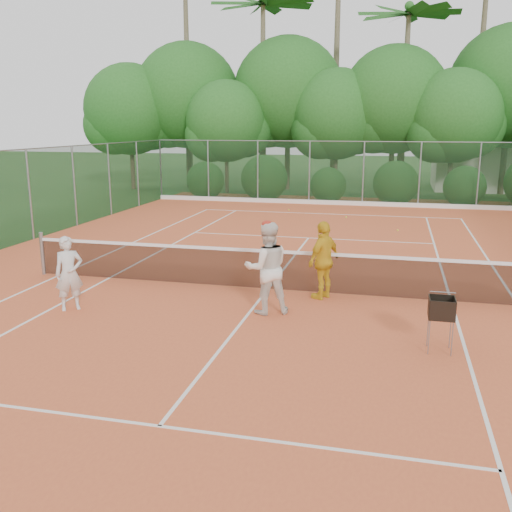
{
  "coord_description": "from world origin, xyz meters",
  "views": [
    {
      "loc": [
        2.78,
        -12.56,
        3.81
      ],
      "look_at": [
        0.01,
        -1.2,
        1.1
      ],
      "focal_mm": 40.0,
      "sensor_mm": 36.0,
      "label": 1
    }
  ],
  "objects": [
    {
      "name": "stray_ball_b",
      "position": [
        0.88,
        11.01,
        0.05
      ],
      "size": [
        0.07,
        0.07,
        0.07
      ],
      "primitive_type": "sphere",
      "color": "#CAEE37",
      "rests_on": "clay_court"
    },
    {
      "name": "fence_back",
      "position": [
        0.0,
        15.0,
        1.52
      ],
      "size": [
        18.07,
        0.07,
        3.0
      ],
      "color": "#19381E",
      "rests_on": "clay_court"
    },
    {
      "name": "player_yellow",
      "position": [
        1.34,
        -0.35,
        0.89
      ],
      "size": [
        0.86,
        1.1,
        1.74
      ],
      "primitive_type": "imported",
      "rotation": [
        0.0,
        0.0,
        -2.07
      ],
      "color": "gold",
      "rests_on": "clay_court"
    },
    {
      "name": "tennis_net",
      "position": [
        0.0,
        0.0,
        0.53
      ],
      "size": [
        11.97,
        0.1,
        1.1
      ],
      "color": "gray",
      "rests_on": "clay_court"
    },
    {
      "name": "stray_ball_c",
      "position": [
        2.96,
        8.44,
        0.05
      ],
      "size": [
        0.07,
        0.07,
        0.07
      ],
      "primitive_type": "sphere",
      "color": "yellow",
      "rests_on": "clay_court"
    },
    {
      "name": "player_white",
      "position": [
        -3.68,
        -2.4,
        0.8
      ],
      "size": [
        0.67,
        0.65,
        1.55
      ],
      "primitive_type": "imported",
      "rotation": [
        0.0,
        0.0,
        0.68
      ],
      "color": "silver",
      "rests_on": "clay_court"
    },
    {
      "name": "court_markings",
      "position": [
        0.0,
        0.0,
        0.02
      ],
      "size": [
        11.03,
        23.83,
        0.01
      ],
      "color": "white",
      "rests_on": "clay_court"
    },
    {
      "name": "clay_court",
      "position": [
        0.0,
        0.0,
        0.01
      ],
      "size": [
        18.0,
        36.0,
        0.02
      ],
      "primitive_type": "cube",
      "color": "#D75E31",
      "rests_on": "ground"
    },
    {
      "name": "ball_hopper",
      "position": [
        3.66,
        -2.93,
        0.77
      ],
      "size": [
        0.41,
        0.41,
        0.95
      ],
      "rotation": [
        0.0,
        0.0,
        -0.4
      ],
      "color": "gray",
      "rests_on": "clay_court"
    },
    {
      "name": "ground",
      "position": [
        0.0,
        0.0,
        0.0
      ],
      "size": [
        120.0,
        120.0,
        0.0
      ],
      "primitive_type": "plane",
      "color": "#254D1B",
      "rests_on": "ground"
    },
    {
      "name": "club_building",
      "position": [
        9.0,
        24.0,
        1.5
      ],
      "size": [
        8.0,
        5.0,
        3.0
      ],
      "primitive_type": "cube",
      "color": "beige",
      "rests_on": "ground"
    },
    {
      "name": "stray_ball_a",
      "position": [
        -1.81,
        12.51,
        0.05
      ],
      "size": [
        0.07,
        0.07,
        0.07
      ],
      "primitive_type": "sphere",
      "color": "yellow",
      "rests_on": "clay_court"
    },
    {
      "name": "player_center_grp",
      "position": [
        0.35,
        -1.64,
        0.97
      ],
      "size": [
        1.13,
        1.03,
        1.93
      ],
      "color": "white",
      "rests_on": "clay_court"
    },
    {
      "name": "tropical_treeline",
      "position": [
        1.43,
        20.22,
        5.11
      ],
      "size": [
        32.1,
        8.49,
        15.03
      ],
      "color": "brown",
      "rests_on": "ground"
    }
  ]
}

